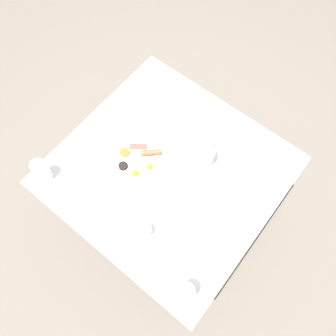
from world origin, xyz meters
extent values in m
plane|color=#70665B|center=(0.00, 0.00, 0.00)|extent=(8.00, 8.00, 0.00)
cube|color=silver|center=(0.00, 0.00, 0.75)|extent=(1.02, 0.98, 0.03)
cylinder|color=brown|center=(-0.46, -0.44, 0.37)|extent=(0.04, 0.04, 0.73)
cylinder|color=brown|center=(0.46, -0.44, 0.37)|extent=(0.04, 0.04, 0.73)
cylinder|color=brown|center=(-0.46, 0.44, 0.37)|extent=(0.04, 0.04, 0.73)
cylinder|color=brown|center=(0.46, 0.44, 0.37)|extent=(0.04, 0.04, 0.73)
cylinder|color=white|center=(-0.14, -0.06, 0.77)|extent=(0.29, 0.29, 0.01)
cylinder|color=white|center=(-0.10, -0.12, 0.78)|extent=(0.06, 0.06, 0.00)
sphere|color=yellow|center=(-0.10, -0.12, 0.79)|extent=(0.03, 0.03, 0.03)
cylinder|color=white|center=(-0.07, -0.05, 0.78)|extent=(0.06, 0.06, 0.00)
sphere|color=yellow|center=(-0.07, -0.05, 0.79)|extent=(0.03, 0.03, 0.03)
cylinder|color=brown|center=(-0.11, 0.01, 0.79)|extent=(0.09, 0.09, 0.03)
cube|color=#B74C42|center=(-0.19, 0.00, 0.78)|extent=(0.09, 0.08, 0.01)
cylinder|color=#D16023|center=(-0.22, -0.07, 0.78)|extent=(0.05, 0.05, 0.01)
cylinder|color=black|center=(-0.17, -0.13, 0.78)|extent=(0.04, 0.04, 0.02)
cylinder|color=white|center=(0.10, 0.15, 0.81)|extent=(0.11, 0.11, 0.10)
cylinder|color=white|center=(0.10, 0.15, 0.87)|extent=(0.08, 0.08, 0.01)
sphere|color=white|center=(0.10, 0.15, 0.88)|extent=(0.02, 0.02, 0.02)
cone|color=white|center=(0.10, 0.08, 0.82)|extent=(0.02, 0.06, 0.05)
torus|color=white|center=(0.09, 0.21, 0.81)|extent=(0.01, 0.08, 0.08)
cylinder|color=white|center=(0.30, 0.24, 0.77)|extent=(0.16, 0.16, 0.01)
cylinder|color=white|center=(0.30, 0.24, 0.80)|extent=(0.08, 0.08, 0.05)
cylinder|color=olive|center=(0.30, 0.24, 0.79)|extent=(0.07, 0.07, 0.04)
torus|color=white|center=(0.31, 0.28, 0.80)|extent=(0.02, 0.04, 0.04)
cylinder|color=white|center=(-0.44, -0.39, 0.83)|extent=(0.07, 0.07, 0.13)
cylinder|color=white|center=(0.40, -0.39, 0.83)|extent=(0.07, 0.07, 0.13)
cylinder|color=white|center=(0.11, -0.30, 0.79)|extent=(0.06, 0.06, 0.06)
torus|color=white|center=(0.14, -0.30, 0.79)|extent=(0.04, 0.01, 0.04)
cube|color=white|center=(-0.24, 0.22, 0.77)|extent=(0.10, 0.14, 0.01)
cube|color=silver|center=(0.38, -0.21, 0.77)|extent=(0.15, 0.11, 0.00)
cube|color=silver|center=(-0.23, -0.34, 0.77)|extent=(0.22, 0.05, 0.00)
camera|label=1|loc=(0.38, -0.48, 2.22)|focal=35.00mm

